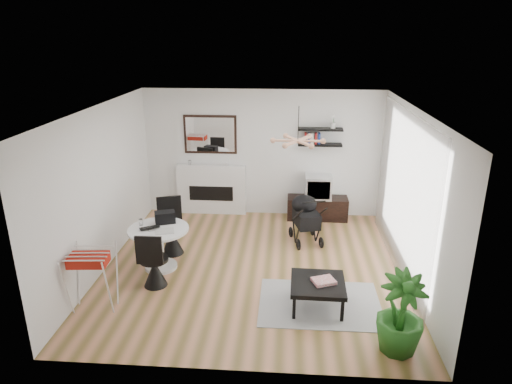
# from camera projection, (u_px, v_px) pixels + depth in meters

# --- Properties ---
(floor) EXTENTS (5.00, 5.00, 0.00)m
(floor) POSITION_uv_depth(u_px,v_px,m) (253.00, 268.00, 7.76)
(floor) COLOR brown
(floor) RESTS_ON ground
(ceiling) EXTENTS (5.00, 5.00, 0.00)m
(ceiling) POSITION_uv_depth(u_px,v_px,m) (253.00, 109.00, 6.86)
(ceiling) COLOR white
(ceiling) RESTS_ON wall_back
(wall_back) EXTENTS (5.00, 0.00, 5.00)m
(wall_back) POSITION_uv_depth(u_px,v_px,m) (262.00, 154.00, 9.66)
(wall_back) COLOR white
(wall_back) RESTS_ON floor
(wall_left) EXTENTS (0.00, 5.00, 5.00)m
(wall_left) POSITION_uv_depth(u_px,v_px,m) (101.00, 189.00, 7.49)
(wall_left) COLOR white
(wall_left) RESTS_ON floor
(wall_right) EXTENTS (0.00, 5.00, 5.00)m
(wall_right) POSITION_uv_depth(u_px,v_px,m) (412.00, 197.00, 7.14)
(wall_right) COLOR white
(wall_right) RESTS_ON floor
(sheer_curtain) EXTENTS (0.04, 3.60, 2.60)m
(sheer_curtain) POSITION_uv_depth(u_px,v_px,m) (402.00, 193.00, 7.33)
(sheer_curtain) COLOR white
(sheer_curtain) RESTS_ON wall_right
(fireplace) EXTENTS (1.50, 0.17, 2.16)m
(fireplace) POSITION_uv_depth(u_px,v_px,m) (211.00, 183.00, 9.89)
(fireplace) COLOR white
(fireplace) RESTS_ON floor
(shelf_lower) EXTENTS (0.90, 0.25, 0.04)m
(shelf_lower) POSITION_uv_depth(u_px,v_px,m) (320.00, 145.00, 9.37)
(shelf_lower) COLOR black
(shelf_lower) RESTS_ON wall_back
(shelf_upper) EXTENTS (0.90, 0.25, 0.04)m
(shelf_upper) POSITION_uv_depth(u_px,v_px,m) (321.00, 129.00, 9.27)
(shelf_upper) COLOR black
(shelf_upper) RESTS_ON wall_back
(pendant_lamp) EXTENTS (0.90, 0.90, 0.10)m
(pendant_lamp) POSITION_uv_depth(u_px,v_px,m) (298.00, 141.00, 7.28)
(pendant_lamp) COLOR tan
(pendant_lamp) RESTS_ON ceiling
(tv_console) EXTENTS (1.27, 0.44, 0.48)m
(tv_console) POSITION_uv_depth(u_px,v_px,m) (317.00, 208.00, 9.73)
(tv_console) COLOR black
(tv_console) RESTS_ON floor
(crt_tv) EXTENTS (0.55, 0.48, 0.48)m
(crt_tv) POSITION_uv_depth(u_px,v_px,m) (318.00, 187.00, 9.57)
(crt_tv) COLOR silver
(crt_tv) RESTS_ON tv_console
(dining_table) EXTENTS (1.00, 1.00, 0.73)m
(dining_table) POSITION_uv_depth(u_px,v_px,m) (159.00, 242.00, 7.60)
(dining_table) COLOR white
(dining_table) RESTS_ON floor
(laptop) EXTENTS (0.39, 0.35, 0.03)m
(laptop) POSITION_uv_depth(u_px,v_px,m) (150.00, 229.00, 7.46)
(laptop) COLOR black
(laptop) RESTS_ON dining_table
(black_bag) EXTENTS (0.38, 0.30, 0.20)m
(black_bag) POSITION_uv_depth(u_px,v_px,m) (165.00, 217.00, 7.71)
(black_bag) COLOR black
(black_bag) RESTS_ON dining_table
(newspaper) EXTENTS (0.36, 0.33, 0.01)m
(newspaper) POSITION_uv_depth(u_px,v_px,m) (165.00, 231.00, 7.41)
(newspaper) COLOR beige
(newspaper) RESTS_ON dining_table
(drinking_glass) EXTENTS (0.06, 0.06, 0.11)m
(drinking_glass) POSITION_uv_depth(u_px,v_px,m) (141.00, 222.00, 7.63)
(drinking_glass) COLOR white
(drinking_glass) RESTS_ON dining_table
(chair_far) EXTENTS (0.53, 0.54, 1.02)m
(chair_far) POSITION_uv_depth(u_px,v_px,m) (172.00, 236.00, 8.19)
(chair_far) COLOR black
(chair_far) RESTS_ON floor
(chair_near) EXTENTS (0.45, 0.45, 0.94)m
(chair_near) POSITION_uv_depth(u_px,v_px,m) (154.00, 269.00, 7.12)
(chair_near) COLOR black
(chair_near) RESTS_ON floor
(drying_rack) EXTENTS (0.66, 0.62, 0.91)m
(drying_rack) POSITION_uv_depth(u_px,v_px,m) (92.00, 279.00, 6.47)
(drying_rack) COLOR white
(drying_rack) RESTS_ON floor
(stroller) EXTENTS (0.67, 0.87, 0.98)m
(stroller) POSITION_uv_depth(u_px,v_px,m) (305.00, 220.00, 8.64)
(stroller) COLOR black
(stroller) RESTS_ON floor
(rug) EXTENTS (1.78, 1.28, 0.01)m
(rug) POSITION_uv_depth(u_px,v_px,m) (320.00, 304.00, 6.73)
(rug) COLOR #A3A3A3
(rug) RESTS_ON floor
(coffee_table) EXTENTS (0.79, 0.79, 0.40)m
(coffee_table) POSITION_uv_depth(u_px,v_px,m) (318.00, 285.00, 6.55)
(coffee_table) COLOR black
(coffee_table) RESTS_ON rug
(magazines) EXTENTS (0.38, 0.34, 0.04)m
(magazines) POSITION_uv_depth(u_px,v_px,m) (324.00, 281.00, 6.52)
(magazines) COLOR #BF2F32
(magazines) RESTS_ON coffee_table
(potted_plant) EXTENTS (0.74, 0.74, 1.07)m
(potted_plant) POSITION_uv_depth(u_px,v_px,m) (401.00, 314.00, 5.59)
(potted_plant) COLOR #225F1B
(potted_plant) RESTS_ON floor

